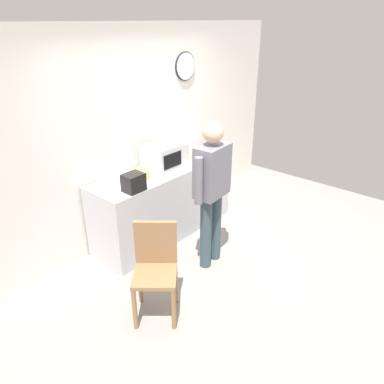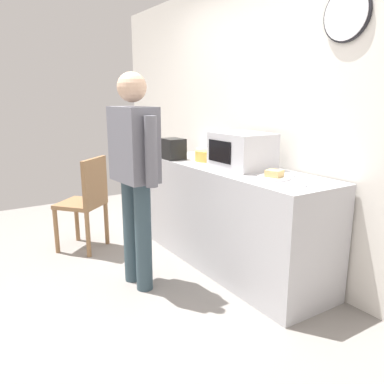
# 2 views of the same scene
# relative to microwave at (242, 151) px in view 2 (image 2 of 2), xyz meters

# --- Properties ---
(ground_plane) EXTENTS (6.00, 6.00, 0.00)m
(ground_plane) POSITION_rel_microwave_xyz_m (-0.13, -1.25, -1.07)
(ground_plane) COLOR gray
(back_wall) EXTENTS (5.40, 0.13, 2.60)m
(back_wall) POSITION_rel_microwave_xyz_m (-0.12, 0.34, 0.23)
(back_wall) COLOR silver
(back_wall) RESTS_ON ground_plane
(kitchen_counter) EXTENTS (2.00, 0.62, 0.92)m
(kitchen_counter) POSITION_rel_microwave_xyz_m (-0.08, -0.03, -0.61)
(kitchen_counter) COLOR #B7B7BC
(kitchen_counter) RESTS_ON ground_plane
(microwave) EXTENTS (0.50, 0.39, 0.30)m
(microwave) POSITION_rel_microwave_xyz_m (0.00, 0.00, 0.00)
(microwave) COLOR silver
(microwave) RESTS_ON kitchen_counter
(sandwich_plate) EXTENTS (0.24, 0.24, 0.07)m
(sandwich_plate) POSITION_rel_microwave_xyz_m (0.47, -0.07, -0.13)
(sandwich_plate) COLOR white
(sandwich_plate) RESTS_ON kitchen_counter
(salad_bowl) EXTENTS (0.23, 0.23, 0.10)m
(salad_bowl) POSITION_rel_microwave_xyz_m (-0.47, -0.04, -0.10)
(salad_bowl) COLOR gold
(salad_bowl) RESTS_ON kitchen_counter
(cereal_bowl) EXTENTS (0.18, 0.18, 0.08)m
(cereal_bowl) POSITION_rel_microwave_xyz_m (-0.70, 0.11, -0.11)
(cereal_bowl) COLOR white
(cereal_bowl) RESTS_ON kitchen_counter
(toaster) EXTENTS (0.22, 0.18, 0.20)m
(toaster) POSITION_rel_microwave_xyz_m (-0.74, -0.25, -0.05)
(toaster) COLOR black
(toaster) RESTS_ON kitchen_counter
(fork_utensil) EXTENTS (0.15, 0.12, 0.01)m
(fork_utensil) POSITION_rel_microwave_xyz_m (0.72, -0.13, -0.15)
(fork_utensil) COLOR silver
(fork_utensil) RESTS_ON kitchen_counter
(spoon_utensil) EXTENTS (0.13, 0.14, 0.01)m
(spoon_utensil) POSITION_rel_microwave_xyz_m (0.45, 0.15, -0.15)
(spoon_utensil) COLOR silver
(spoon_utensil) RESTS_ON kitchen_counter
(person_standing) EXTENTS (0.59, 0.27, 1.69)m
(person_standing) POSITION_rel_microwave_xyz_m (-0.20, -0.90, -0.08)
(person_standing) COLOR #324650
(person_standing) RESTS_ON ground_plane
(wooden_chair) EXTENTS (0.56, 0.56, 0.94)m
(wooden_chair) POSITION_rel_microwave_xyz_m (-1.16, -1.00, -0.55)
(wooden_chair) COLOR olive
(wooden_chair) RESTS_ON ground_plane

